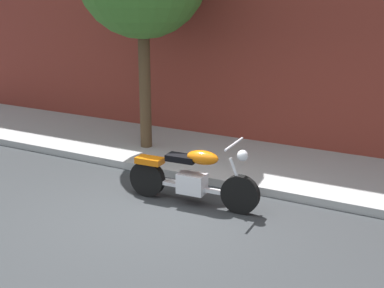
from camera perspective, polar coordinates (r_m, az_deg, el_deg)
name	(u,v)px	position (r m, az deg, el deg)	size (l,w,h in m)	color
ground_plane	(162,214)	(8.31, -3.19, -7.35)	(60.00, 60.00, 0.00)	#303335
sidewalk	(234,161)	(10.50, 4.50, -1.75)	(19.54, 2.54, 0.14)	#A0A0A0
motorcycle	(192,177)	(8.49, 0.00, -3.55)	(2.22, 0.70, 1.10)	black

